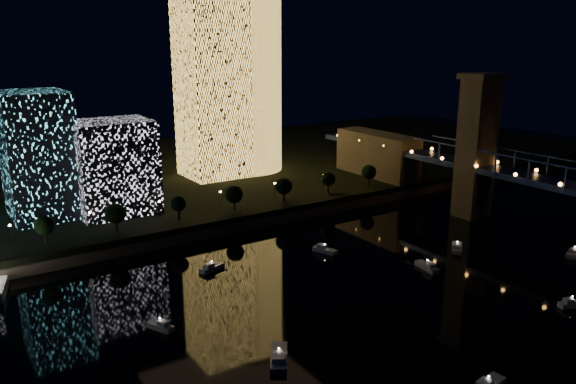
% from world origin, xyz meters
% --- Properties ---
extents(ground, '(520.00, 520.00, 0.00)m').
position_xyz_m(ground, '(0.00, 0.00, 0.00)').
color(ground, black).
rests_on(ground, ground).
extents(far_bank, '(420.00, 160.00, 5.00)m').
position_xyz_m(far_bank, '(0.00, 160.00, 2.50)').
color(far_bank, black).
rests_on(far_bank, ground).
extents(seawall, '(420.00, 6.00, 3.00)m').
position_xyz_m(seawall, '(0.00, 82.00, 1.50)').
color(seawall, '#6B5E4C').
rests_on(seawall, ground).
extents(tower_cylindrical, '(34.00, 34.00, 79.42)m').
position_xyz_m(tower_cylindrical, '(24.23, 141.23, 44.83)').
color(tower_cylindrical, '#FEC151').
rests_on(tower_cylindrical, far_bank).
extents(tower_rectangular, '(24.15, 24.15, 76.83)m').
position_xyz_m(tower_rectangular, '(7.21, 137.97, 43.41)').
color(tower_rectangular, '#FEC151').
rests_on(tower_rectangular, far_bank).
extents(midrise_blocks, '(79.40, 33.35, 40.32)m').
position_xyz_m(midrise_blocks, '(-69.97, 113.46, 21.16)').
color(midrise_blocks, white).
rests_on(midrise_blocks, far_bank).
extents(motorboats, '(123.73, 84.95, 2.78)m').
position_xyz_m(motorboats, '(-3.19, 9.45, 0.81)').
color(motorboats, silver).
rests_on(motorboats, ground).
extents(esplanade_trees, '(165.70, 6.60, 8.80)m').
position_xyz_m(esplanade_trees, '(-31.58, 88.00, 10.47)').
color(esplanade_trees, black).
rests_on(esplanade_trees, far_bank).
extents(street_lamps, '(132.70, 0.70, 5.65)m').
position_xyz_m(street_lamps, '(-34.00, 94.00, 9.02)').
color(street_lamps, black).
rests_on(street_lamps, far_bank).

